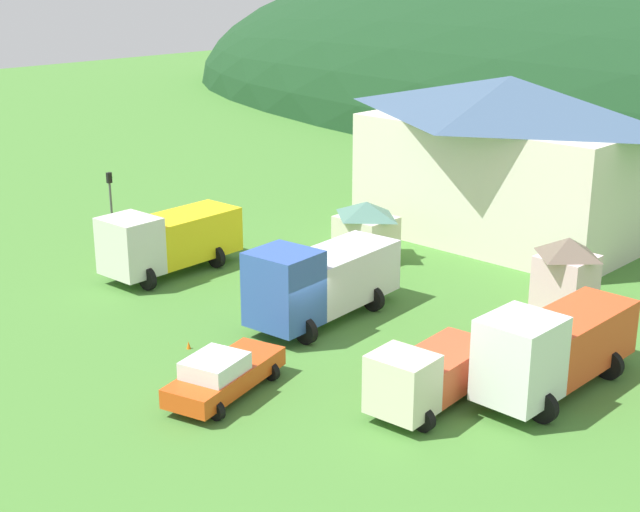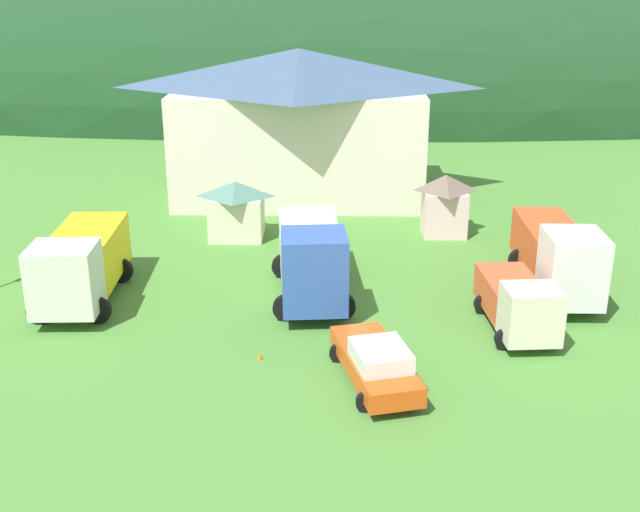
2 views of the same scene
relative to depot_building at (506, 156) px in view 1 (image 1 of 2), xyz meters
name	(u,v)px [view 1 (image 1 of 2)]	position (x,y,z in m)	size (l,w,h in m)	color
ground_plane	(304,342)	(2.35, -18.14, -4.60)	(200.00, 200.00, 0.00)	#477F33
depot_building	(506,156)	(0.00, 0.00, 0.00)	(15.84, 9.40, 8.93)	silver
play_shed_cream	(366,230)	(-2.95, -8.19, -3.03)	(2.97, 2.52, 3.05)	beige
play_shed_pink	(566,272)	(8.00, -7.34, -2.93)	(2.43, 2.47, 3.24)	beige
flatbed_truck_yellow	(167,239)	(-8.54, -16.64, -2.84)	(3.54, 7.32, 3.29)	silver
box_truck_blue	(319,280)	(1.19, -16.05, -2.74)	(3.75, 7.94, 3.67)	#3356AD
light_truck_cream	(427,375)	(9.36, -19.27, -3.37)	(2.78, 5.53, 2.45)	beige
heavy_rig_white	(552,347)	(11.88, -15.30, -2.83)	(3.12, 7.76, 3.46)	white
service_pickup_orange	(223,374)	(3.63, -23.53, -3.77)	(3.15, 5.44, 1.66)	#DE4D17
traffic_light_west	(111,203)	(-13.64, -16.37, -2.00)	(0.20, 0.32, 4.24)	#4C4C51
traffic_cone_near_pickup	(189,349)	(-0.51, -21.82, -4.60)	(0.36, 0.36, 0.64)	orange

